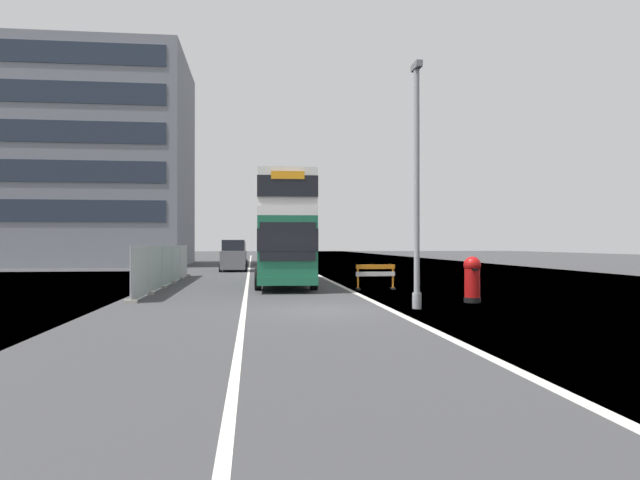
{
  "coord_description": "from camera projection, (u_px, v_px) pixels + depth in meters",
  "views": [
    {
      "loc": [
        -2.0,
        -17.78,
        2.05
      ],
      "look_at": [
        0.9,
        7.31,
        2.2
      ],
      "focal_mm": 32.8,
      "sensor_mm": 36.0,
      "label": 1
    }
  ],
  "objects": [
    {
      "name": "ground",
      "position": [
        336.0,
        311.0,
        18.04
      ],
      "size": [
        140.0,
        280.0,
        0.1
      ],
      "color": "#38383A"
    },
    {
      "name": "double_decker_bus",
      "position": [
        284.0,
        230.0,
        29.23
      ],
      "size": [
        2.97,
        11.67,
        5.16
      ],
      "color": "#196042",
      "rests_on": "ground"
    },
    {
      "name": "lamppost_foreground",
      "position": [
        417.0,
        193.0,
        18.33
      ],
      "size": [
        0.29,
        0.7,
        7.73
      ],
      "color": "gray",
      "rests_on": "ground"
    },
    {
      "name": "red_pillar_postbox",
      "position": [
        472.0,
        277.0,
        20.25
      ],
      "size": [
        0.6,
        0.6,
        1.6
      ],
      "color": "black",
      "rests_on": "ground"
    },
    {
      "name": "roadworks_barrier",
      "position": [
        375.0,
        274.0,
        25.95
      ],
      "size": [
        1.77,
        0.5,
        1.12
      ],
      "color": "orange",
      "rests_on": "ground"
    },
    {
      "name": "construction_site_fence",
      "position": [
        167.0,
        266.0,
        28.38
      ],
      "size": [
        0.44,
        17.2,
        1.99
      ],
      "color": "#A8AAAD",
      "rests_on": "ground"
    },
    {
      "name": "car_oncoming_near",
      "position": [
        234.0,
        257.0,
        43.53
      ],
      "size": [
        1.99,
        4.51,
        2.31
      ],
      "color": "slate",
      "rests_on": "ground"
    },
    {
      "name": "car_receding_mid",
      "position": [
        236.0,
        255.0,
        51.14
      ],
      "size": [
        1.97,
        4.53,
        2.22
      ],
      "color": "navy",
      "rests_on": "ground"
    },
    {
      "name": "car_receding_far",
      "position": [
        268.0,
        253.0,
        58.1
      ],
      "size": [
        1.91,
        4.26,
        2.31
      ],
      "color": "gray",
      "rests_on": "ground"
    },
    {
      "name": "bare_tree_far_verge_near",
      "position": [
        122.0,
        240.0,
        57.94
      ],
      "size": [
        2.4,
        2.6,
        4.94
      ],
      "color": "#4C3D2D",
      "rests_on": "ground"
    },
    {
      "name": "backdrop_office_block",
      "position": [
        21.0,
        161.0,
        55.13
      ],
      "size": [
        30.84,
        15.12,
        19.75
      ],
      "color": "gray",
      "rests_on": "ground"
    }
  ]
}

